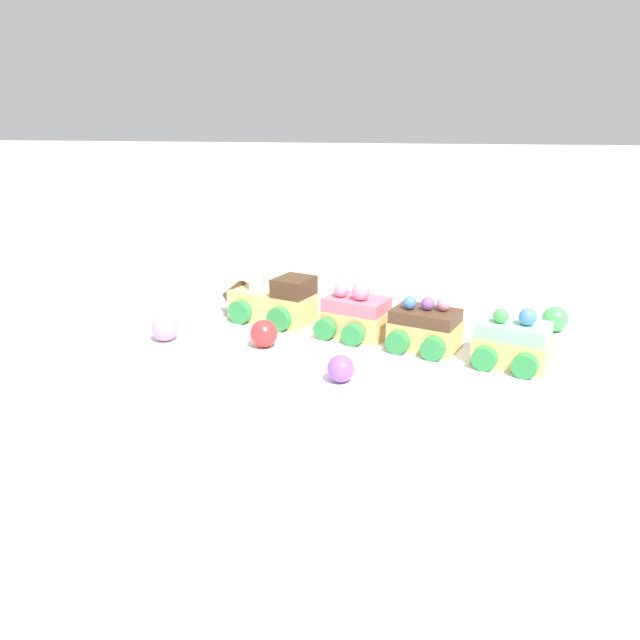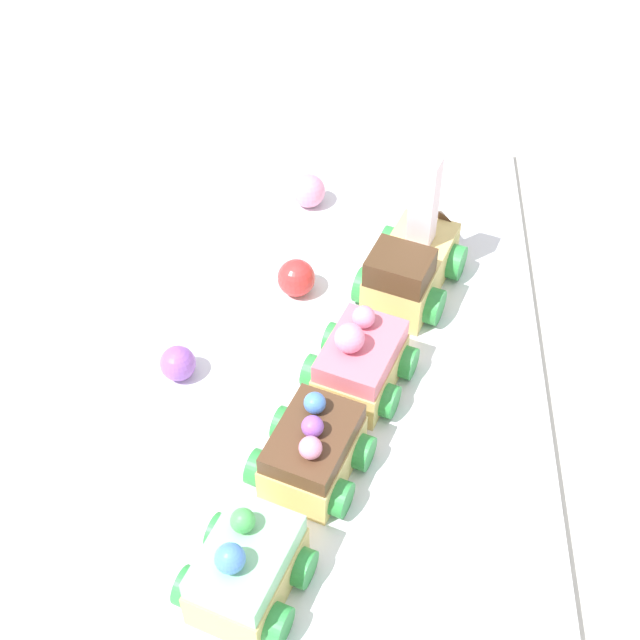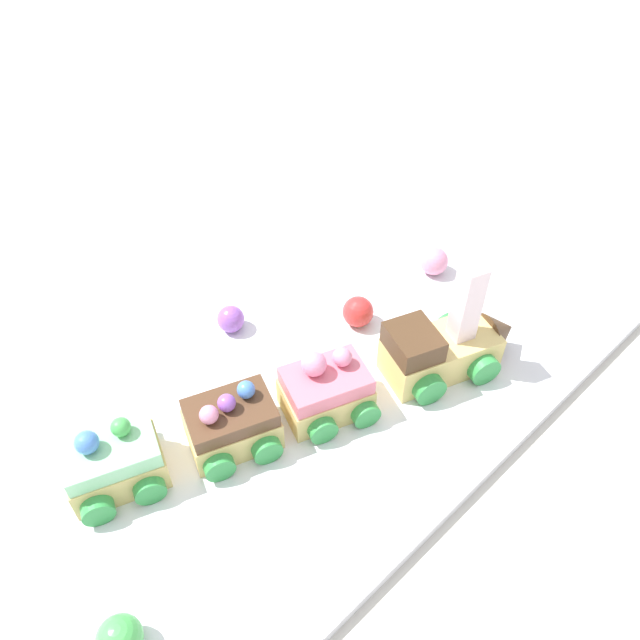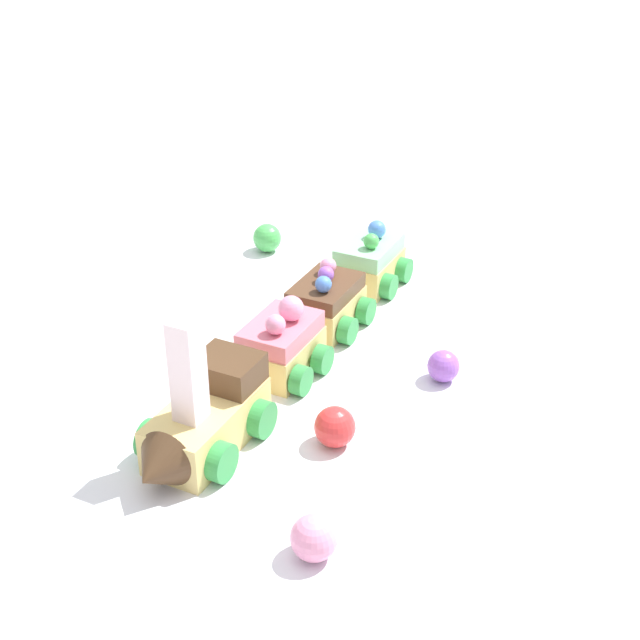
% 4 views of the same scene
% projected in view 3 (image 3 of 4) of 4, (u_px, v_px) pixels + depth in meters
% --- Properties ---
extents(ground_plane, '(10.00, 10.00, 0.00)m').
position_uv_depth(ground_plane, '(304.00, 398.00, 0.58)').
color(ground_plane, beige).
extents(display_board, '(0.64, 0.34, 0.01)m').
position_uv_depth(display_board, '(304.00, 394.00, 0.58)').
color(display_board, white).
rests_on(display_board, ground_plane).
extents(cake_train_locomotive, '(0.14, 0.10, 0.12)m').
position_uv_depth(cake_train_locomotive, '(449.00, 345.00, 0.58)').
color(cake_train_locomotive, '#E5C675').
rests_on(cake_train_locomotive, display_board).
extents(cake_car_strawberry, '(0.09, 0.09, 0.07)m').
position_uv_depth(cake_car_strawberry, '(329.00, 388.00, 0.55)').
color(cake_car_strawberry, '#E5C675').
rests_on(cake_car_strawberry, display_board).
extents(cake_car_chocolate, '(0.09, 0.09, 0.06)m').
position_uv_depth(cake_car_chocolate, '(231.00, 423.00, 0.52)').
color(cake_car_chocolate, '#E5C675').
rests_on(cake_car_chocolate, display_board).
extents(cake_car_mint, '(0.09, 0.09, 0.06)m').
position_uv_depth(cake_car_mint, '(114.00, 462.00, 0.49)').
color(cake_car_mint, '#E5C675').
rests_on(cake_car_mint, display_board).
extents(gumball_red, '(0.03, 0.03, 0.03)m').
position_uv_depth(gumball_red, '(358.00, 312.00, 0.63)').
color(gumball_red, red).
rests_on(gumball_red, display_board).
extents(gumball_pink, '(0.03, 0.03, 0.03)m').
position_uv_depth(gumball_pink, '(434.00, 261.00, 0.69)').
color(gumball_pink, pink).
rests_on(gumball_pink, display_board).
extents(gumball_green, '(0.03, 0.03, 0.03)m').
position_uv_depth(gumball_green, '(120.00, 638.00, 0.41)').
color(gumball_green, '#4CBC56').
rests_on(gumball_green, display_board).
extents(gumball_purple, '(0.03, 0.03, 0.03)m').
position_uv_depth(gumball_purple, '(228.00, 321.00, 0.62)').
color(gumball_purple, '#9956C6').
rests_on(gumball_purple, display_board).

